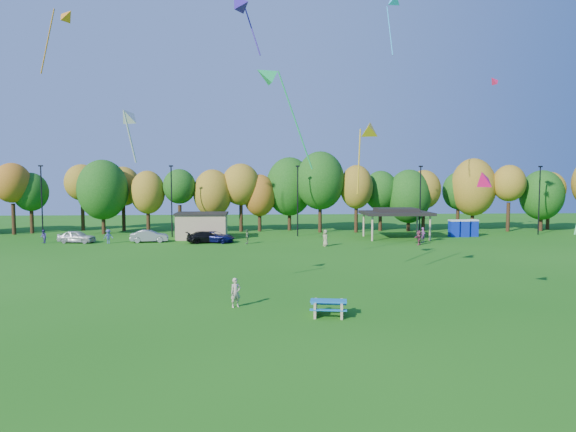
{
  "coord_description": "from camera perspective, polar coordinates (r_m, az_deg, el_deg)",
  "views": [
    {
      "loc": [
        -3.13,
        -25.52,
        7.49
      ],
      "look_at": [
        -1.26,
        6.0,
        5.15
      ],
      "focal_mm": 32.0,
      "sensor_mm": 36.0,
      "label": 1
    }
  ],
  "objects": [
    {
      "name": "far_person_1",
      "position": [
        59.29,
        14.34,
        -2.35
      ],
      "size": [
        1.38,
        1.44,
        1.63
      ],
      "primitive_type": "imported",
      "rotation": [
        0.0,
        0.0,
        3.97
      ],
      "color": "#A94661",
      "rests_on": "ground"
    },
    {
      "name": "kite_1",
      "position": [
        31.68,
        -17.44,
        10.61
      ],
      "size": [
        1.48,
        2.2,
        3.47
      ],
      "color": "silver"
    },
    {
      "name": "kite_4",
      "position": [
        46.23,
        -23.37,
        19.73
      ],
      "size": [
        3.0,
        2.06,
        5.34
      ],
      "color": "orange"
    },
    {
      "name": "car_d",
      "position": [
        60.16,
        -9.05,
        -2.32
      ],
      "size": [
        4.95,
        3.13,
        1.34
      ],
      "primitive_type": "imported",
      "rotation": [
        0.0,
        0.0,
        1.87
      ],
      "color": "black",
      "rests_on": "ground"
    },
    {
      "name": "car_c",
      "position": [
        60.22,
        -8.18,
        -2.32
      ],
      "size": [
        5.11,
        3.36,
        1.31
      ],
      "primitive_type": "imported",
      "rotation": [
        0.0,
        0.0,
        1.3
      ],
      "color": "#0B0E44",
      "rests_on": "ground"
    },
    {
      "name": "utility_building",
      "position": [
        64.16,
        -9.53,
        -1.05
      ],
      "size": [
        6.3,
        4.3,
        3.25
      ],
      "color": "tan",
      "rests_on": "ground"
    },
    {
      "name": "picnic_table",
      "position": [
        28.44,
        4.52,
        -10.01
      ],
      "size": [
        2.2,
        1.92,
        0.85
      ],
      "rotation": [
        0.0,
        0.0,
        -0.16
      ],
      "color": "tan",
      "rests_on": "ground"
    },
    {
      "name": "kite_2",
      "position": [
        36.41,
        -2.49,
        15.28
      ],
      "size": [
        4.31,
        1.68,
        7.38
      ],
      "color": "green"
    },
    {
      "name": "pavilion",
      "position": [
        64.97,
        11.9,
        0.39
      ],
      "size": [
        8.2,
        6.2,
        3.77
      ],
      "color": "tan",
      "rests_on": "ground"
    },
    {
      "name": "far_person_0",
      "position": [
        62.23,
        -19.34,
        -2.16
      ],
      "size": [
        1.2,
        0.98,
        1.61
      ],
      "primitive_type": "imported",
      "rotation": [
        0.0,
        0.0,
        0.42
      ],
      "color": "#434E94",
      "rests_on": "ground"
    },
    {
      "name": "far_person_2",
      "position": [
        58.62,
        -4.56,
        -2.3
      ],
      "size": [
        0.52,
        1.01,
        1.66
      ],
      "primitive_type": "imported",
      "rotation": [
        0.0,
        0.0,
        4.84
      ],
      "color": "#587648",
      "rests_on": "ground"
    },
    {
      "name": "kite_6",
      "position": [
        40.15,
        -5.56,
        22.53
      ],
      "size": [
        2.78,
        2.12,
        4.58
      ],
      "color": "navy"
    },
    {
      "name": "car_a",
      "position": [
        64.17,
        -22.42,
        -2.13
      ],
      "size": [
        4.48,
        2.42,
        1.45
      ],
      "primitive_type": "imported",
      "rotation": [
        0.0,
        0.0,
        1.4
      ],
      "color": "silver",
      "rests_on": "ground"
    },
    {
      "name": "lamp_posts",
      "position": [
        65.77,
        1.08,
        1.99
      ],
      "size": [
        64.5,
        0.25,
        9.09
      ],
      "color": "black",
      "rests_on": "ground"
    },
    {
      "name": "kite_flyer",
      "position": [
        30.2,
        -5.84,
        -8.47
      ],
      "size": [
        0.75,
        0.66,
        1.71
      ],
      "primitive_type": "imported",
      "rotation": [
        0.0,
        0.0,
        0.51
      ],
      "color": "#BFA88F",
      "rests_on": "ground"
    },
    {
      "name": "kite_11",
      "position": [
        30.78,
        20.91,
        3.96
      ],
      "size": [
        1.69,
        1.67,
        1.35
      ],
      "color": "#F50D60"
    },
    {
      "name": "far_person_4",
      "position": [
        56.51,
        4.18,
        -2.46
      ],
      "size": [
        0.79,
        1.01,
        1.82
      ],
      "primitive_type": "imported",
      "rotation": [
        0.0,
        0.0,
        4.98
      ],
      "color": "#939164",
      "rests_on": "ground"
    },
    {
      "name": "ground",
      "position": [
        26.78,
        3.54,
        -12.01
      ],
      "size": [
        160.0,
        160.0,
        0.0
      ],
      "primitive_type": "plane",
      "color": "#19600F",
      "rests_on": "ground"
    },
    {
      "name": "kite_7",
      "position": [
        59.65,
        21.88,
        13.81
      ],
      "size": [
        1.42,
        1.22,
        1.21
      ],
      "color": "#E91B4C"
    },
    {
      "name": "kite_12",
      "position": [
        36.05,
        9.04,
        9.59
      ],
      "size": [
        1.75,
        3.33,
        5.49
      ],
      "color": "gold"
    },
    {
      "name": "car_b",
      "position": [
        62.08,
        -15.15,
        -2.18
      ],
      "size": [
        4.47,
        2.05,
        1.42
      ],
      "primitive_type": "imported",
      "rotation": [
        0.0,
        0.0,
        1.7
      ],
      "color": "gray",
      "rests_on": "ground"
    },
    {
      "name": "far_person_5",
      "position": [
        65.29,
        -25.53,
        -2.08
      ],
      "size": [
        0.94,
        0.96,
        1.55
      ],
      "primitive_type": "imported",
      "rotation": [
        0.0,
        0.0,
        5.43
      ],
      "color": "#4F4191",
      "rests_on": "ground"
    },
    {
      "name": "far_person_3",
      "position": [
        62.06,
        14.79,
        -2.03
      ],
      "size": [
        0.75,
        0.7,
        1.72
      ],
      "primitive_type": "imported",
      "rotation": [
        0.0,
        0.0,
        0.62
      ],
      "color": "#9B498B",
      "rests_on": "ground"
    },
    {
      "name": "tree_line",
      "position": [
        71.08,
        -1.7,
        2.97
      ],
      "size": [
        93.57,
        10.55,
        11.15
      ],
      "color": "black",
      "rests_on": "ground"
    },
    {
      "name": "porta_potties",
      "position": [
        69.33,
        18.92,
        -1.28
      ],
      "size": [
        3.75,
        1.48,
        2.18
      ],
      "color": "#0D25AB",
      "rests_on": "ground"
    }
  ]
}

